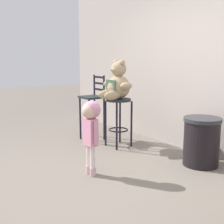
{
  "coord_description": "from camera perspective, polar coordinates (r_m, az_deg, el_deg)",
  "views": [
    {
      "loc": [
        2.85,
        -1.81,
        1.44
      ],
      "look_at": [
        -0.49,
        0.67,
        0.68
      ],
      "focal_mm": 46.73,
      "sensor_mm": 36.0,
      "label": 1
    }
  ],
  "objects": [
    {
      "name": "ground_plane",
      "position": [
        3.67,
        -3.93,
        -12.84
      ],
      "size": [
        24.0,
        24.0,
        0.0
      ],
      "primitive_type": "plane",
      "color": "slate"
    },
    {
      "name": "building_wall",
      "position": [
        4.8,
        17.33,
        12.61
      ],
      "size": [
        6.96,
        0.3,
        3.34
      ],
      "primitive_type": "cube",
      "color": "#B5A79E",
      "rests_on": "ground_plane"
    },
    {
      "name": "bar_stool_with_teddy",
      "position": [
        4.8,
        1.28,
        -0.05
      ],
      "size": [
        0.41,
        0.41,
        0.8
      ],
      "color": "#1D2528",
      "rests_on": "ground_plane"
    },
    {
      "name": "teddy_bear",
      "position": [
        4.72,
        1.01,
        5.42
      ],
      "size": [
        0.59,
        0.53,
        0.63
      ],
      "color": "tan",
      "rests_on": "bar_stool_with_teddy"
    },
    {
      "name": "child_walking",
      "position": [
        3.58,
        -4.18,
        -1.92
      ],
      "size": [
        0.3,
        0.24,
        0.94
      ],
      "rotation": [
        0.0,
        0.0,
        -0.84
      ],
      "color": "#CCA4A3",
      "rests_on": "ground_plane"
    },
    {
      "name": "trash_bin",
      "position": [
        4.18,
        17.09,
        -5.51
      ],
      "size": [
        0.51,
        0.51,
        0.67
      ],
      "color": "black",
      "rests_on": "ground_plane"
    },
    {
      "name": "bar_chair_empty",
      "position": [
        5.22,
        -3.71,
        1.91
      ],
      "size": [
        0.37,
        0.37,
        1.16
      ],
      "color": "#1D2528",
      "rests_on": "ground_plane"
    }
  ]
}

